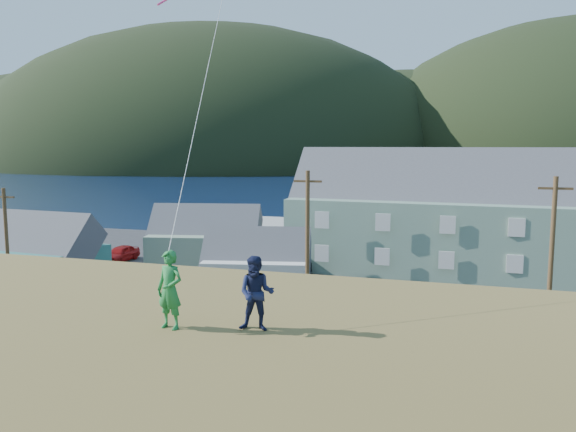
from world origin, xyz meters
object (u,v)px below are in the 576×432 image
object	(u,v)px
shed_palegreen_near	(205,241)
shed_palegreen_far	(352,228)
shed_white	(257,266)
shed_teal	(34,257)
lodge	(510,217)
kite_flyer_green	(170,290)
wharf	(330,230)
kite_flyer_navy	(256,293)

from	to	relation	value
shed_palegreen_near	shed_palegreen_far	xyz separation A→B (m)	(11.49, 9.49, 0.28)
shed_white	shed_teal	bearing A→B (deg)	179.90
shed_teal	shed_white	world-z (taller)	shed_teal
lodge	shed_white	size ratio (longest dim) A/B	4.38
shed_white	shed_palegreen_far	distance (m)	17.33
shed_palegreen_far	kite_flyer_green	bearing A→B (deg)	-73.85
lodge	shed_palegreen_near	world-z (taller)	lodge
wharf	kite_flyer_green	distance (m)	59.42
shed_teal	kite_flyer_green	xyz separation A→B (m)	(24.28, -23.84, 5.29)
lodge	shed_palegreen_far	world-z (taller)	lodge
shed_palegreen_near	lodge	bearing A→B (deg)	-0.11
lodge	shed_palegreen_near	xyz separation A→B (m)	(-25.64, -5.18, -2.38)
shed_white	kite_flyer_green	world-z (taller)	kite_flyer_green
shed_palegreen_near	kite_flyer_green	world-z (taller)	kite_flyer_green
shed_white	shed_palegreen_far	world-z (taller)	shed_palegreen_far
lodge	shed_teal	size ratio (longest dim) A/B	3.84
lodge	kite_flyer_green	world-z (taller)	lodge
shed_palegreen_near	shed_palegreen_far	world-z (taller)	shed_palegreen_far
kite_flyer_navy	wharf	bearing A→B (deg)	92.06
lodge	shed_teal	distance (m)	38.19
kite_flyer_green	shed_white	bearing A→B (deg)	116.67
wharf	kite_flyer_navy	bearing A→B (deg)	-79.35
kite_flyer_green	kite_flyer_navy	distance (m)	1.84
lodge	shed_white	bearing A→B (deg)	-142.20
shed_palegreen_near	shed_palegreen_far	size ratio (longest dim) A/B	0.86
shed_teal	shed_white	distance (m)	16.83
shed_teal	lodge	bearing A→B (deg)	29.24
shed_palegreen_far	kite_flyer_green	size ratio (longest dim) A/B	7.41
shed_palegreen_far	kite_flyer_green	xyz separation A→B (m)	(3.79, -44.07, 5.11)
wharf	kite_flyer_green	bearing A→B (deg)	-81.14
wharf	shed_teal	world-z (taller)	shed_teal
wharf	shed_teal	bearing A→B (deg)	-113.84
shed_palegreen_near	kite_flyer_navy	size ratio (longest dim) A/B	6.73
shed_teal	shed_white	bearing A→B (deg)	16.15
wharf	shed_palegreen_far	world-z (taller)	shed_palegreen_far
wharf	lodge	size ratio (longest dim) A/B	0.69
shed_teal	kite_flyer_green	bearing A→B (deg)	-39.93
wharf	kite_flyer_green	world-z (taller)	kite_flyer_green
kite_flyer_navy	kite_flyer_green	bearing A→B (deg)	-176.07
wharf	kite_flyer_navy	world-z (taller)	kite_flyer_navy
shed_teal	kite_flyer_navy	distance (m)	35.45
shed_palegreen_near	kite_flyer_green	size ratio (longest dim) A/B	6.36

